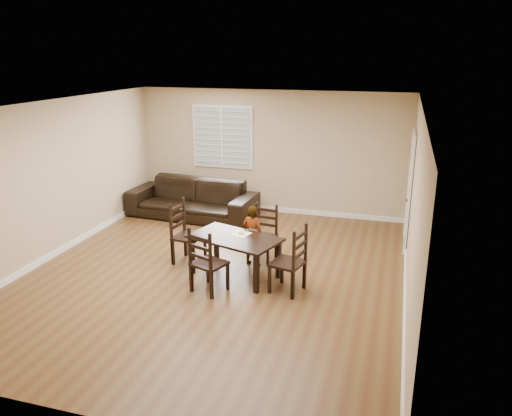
# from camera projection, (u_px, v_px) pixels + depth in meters

# --- Properties ---
(ground) EXTENTS (7.00, 7.00, 0.00)m
(ground) POSITION_uv_depth(u_px,v_px,m) (215.00, 273.00, 8.17)
(ground) COLOR brown
(ground) RESTS_ON ground
(room) EXTENTS (6.04, 7.04, 2.72)m
(room) POSITION_uv_depth(u_px,v_px,m) (218.00, 163.00, 7.78)
(room) COLOR tan
(room) RESTS_ON ground
(dining_table) EXTENTS (1.59, 1.19, 0.66)m
(dining_table) POSITION_uv_depth(u_px,v_px,m) (235.00, 242.00, 7.93)
(dining_table) COLOR black
(dining_table) RESTS_ON ground
(chair_near) EXTENTS (0.49, 0.47, 0.97)m
(chair_near) POSITION_uv_depth(u_px,v_px,m) (265.00, 233.00, 8.70)
(chair_near) COLOR black
(chair_near) RESTS_ON ground
(chair_far) EXTENTS (0.58, 0.56, 1.03)m
(chair_far) POSITION_uv_depth(u_px,v_px,m) (204.00, 265.00, 7.36)
(chair_far) COLOR black
(chair_far) RESTS_ON ground
(chair_left) EXTENTS (0.51, 0.53, 1.08)m
(chair_left) POSITION_uv_depth(u_px,v_px,m) (182.00, 234.00, 8.52)
(chair_left) COLOR black
(chair_left) RESTS_ON ground
(chair_right) EXTENTS (0.54, 0.56, 1.05)m
(chair_right) POSITION_uv_depth(u_px,v_px,m) (295.00, 263.00, 7.38)
(chair_right) COLOR black
(chair_right) RESTS_ON ground
(child) EXTENTS (0.44, 0.34, 1.06)m
(child) POSITION_uv_depth(u_px,v_px,m) (253.00, 235.00, 8.35)
(child) COLOR gray
(child) RESTS_ON ground
(napkin) EXTENTS (0.34, 0.34, 0.00)m
(napkin) POSITION_uv_depth(u_px,v_px,m) (240.00, 234.00, 8.03)
(napkin) COLOR white
(napkin) RESTS_ON dining_table
(donut) EXTENTS (0.10, 0.10, 0.04)m
(donut) POSITION_uv_depth(u_px,v_px,m) (241.00, 233.00, 8.01)
(donut) COLOR gold
(donut) RESTS_ON napkin
(sofa) EXTENTS (2.85, 1.28, 0.81)m
(sofa) POSITION_uv_depth(u_px,v_px,m) (192.00, 199.00, 10.84)
(sofa) COLOR black
(sofa) RESTS_ON ground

